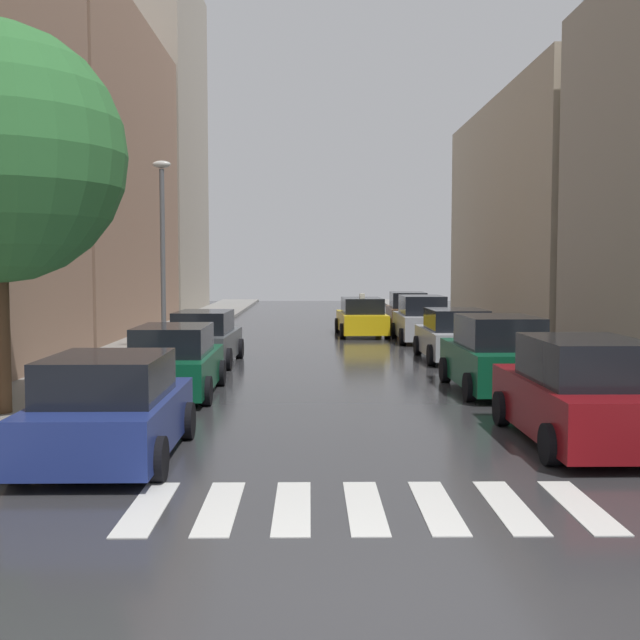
# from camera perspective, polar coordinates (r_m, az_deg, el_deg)

# --- Properties ---
(ground_plane) EXTENTS (28.00, 72.00, 0.04)m
(ground_plane) POSITION_cam_1_polar(r_m,az_deg,el_deg) (30.46, 0.54, -1.71)
(ground_plane) COLOR #313133
(sidewalk_left) EXTENTS (3.00, 72.00, 0.15)m
(sidewalk_left) POSITION_cam_1_polar(r_m,az_deg,el_deg) (31.00, -11.56, -1.52)
(sidewalk_left) COLOR gray
(sidewalk_left) RESTS_ON ground
(sidewalk_right) EXTENTS (3.00, 72.00, 0.15)m
(sidewalk_right) POSITION_cam_1_polar(r_m,az_deg,el_deg) (31.28, 12.54, -1.48)
(sidewalk_right) COLOR gray
(sidewalk_right) RESTS_ON ground
(crosswalk_stripes) EXTENTS (5.85, 2.20, 0.01)m
(crosswalk_stripes) POSITION_cam_1_polar(r_m,az_deg,el_deg) (10.05, 3.26, -13.39)
(crosswalk_stripes) COLOR silver
(crosswalk_stripes) RESTS_ON ground
(building_left_mid) EXTENTS (6.00, 16.96, 13.95)m
(building_left_mid) POSITION_cam_1_polar(r_m,az_deg,el_deg) (37.05, -17.17, 9.96)
(building_left_mid) COLOR #8C6B56
(building_left_mid) RESTS_ON ground
(building_left_far) EXTENTS (6.00, 12.72, 21.35)m
(building_left_far) POSITION_cam_1_polar(r_m,az_deg,el_deg) (52.45, -12.37, 12.31)
(building_left_far) COLOR #9E9384
(building_left_far) RESTS_ON ground
(building_right_mid) EXTENTS (6.00, 19.94, 10.93)m
(building_right_mid) POSITION_cam_1_polar(r_m,az_deg,el_deg) (40.06, 16.35, 7.35)
(building_right_mid) COLOR #B2A38C
(building_right_mid) RESTS_ON ground
(parked_car_left_nearest) EXTENTS (2.17, 4.09, 1.64)m
(parked_car_left_nearest) POSITION_cam_1_polar(r_m,az_deg,el_deg) (12.64, -14.98, -6.35)
(parked_car_left_nearest) COLOR navy
(parked_car_left_nearest) RESTS_ON ground
(parked_car_left_second) EXTENTS (2.02, 4.26, 1.63)m
(parked_car_left_second) POSITION_cam_1_polar(r_m,az_deg,el_deg) (18.45, -10.51, -3.06)
(parked_car_left_second) COLOR #0C4C2D
(parked_car_left_second) RESTS_ON ground
(parked_car_left_third) EXTENTS (2.09, 4.40, 1.63)m
(parked_car_left_third) POSITION_cam_1_polar(r_m,az_deg,el_deg) (24.16, -8.37, -1.38)
(parked_car_left_third) COLOR #474C51
(parked_car_left_third) RESTS_ON ground
(parked_car_right_nearest) EXTENTS (2.14, 4.52, 1.80)m
(parked_car_right_nearest) POSITION_cam_1_polar(r_m,az_deg,el_deg) (13.97, 18.46, -5.16)
(parked_car_right_nearest) COLOR maroon
(parked_car_right_nearest) RESTS_ON ground
(parked_car_right_second) EXTENTS (2.16, 4.40, 1.82)m
(parked_car_right_second) POSITION_cam_1_polar(r_m,az_deg,el_deg) (19.21, 12.69, -2.58)
(parked_car_right_second) COLOR #0C4C2D
(parked_car_right_second) RESTS_ON ground
(parked_car_right_third) EXTENTS (2.19, 4.31, 1.63)m
(parked_car_right_third) POSITION_cam_1_polar(r_m,az_deg,el_deg) (25.27, 9.77, -1.16)
(parked_car_right_third) COLOR #B2B7BF
(parked_car_right_third) RESTS_ON ground
(parked_car_right_fourth) EXTENTS (2.03, 4.37, 1.82)m
(parked_car_right_fourth) POSITION_cam_1_polar(r_m,az_deg,el_deg) (31.21, 7.37, -0.02)
(parked_car_right_fourth) COLOR #B2B7BF
(parked_car_right_fourth) RESTS_ON ground
(parked_car_right_fifth) EXTENTS (2.10, 4.52, 1.77)m
(parked_car_right_fifth) POSITION_cam_1_polar(r_m,az_deg,el_deg) (36.84, 6.37, 0.56)
(parked_car_right_fifth) COLOR brown
(parked_car_right_fifth) RESTS_ON ground
(taxi_midroad) EXTENTS (2.20, 4.70, 1.81)m
(taxi_midroad) POSITION_cam_1_polar(r_m,az_deg,el_deg) (33.71, 3.04, 0.17)
(taxi_midroad) COLOR yellow
(taxi_midroad) RESTS_ON ground
(lamp_post_left) EXTENTS (0.60, 0.28, 6.29)m
(lamp_post_left) POSITION_cam_1_polar(r_m,az_deg,el_deg) (26.56, -11.36, 5.65)
(lamp_post_left) COLOR #595B60
(lamp_post_left) RESTS_ON sidewalk_left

